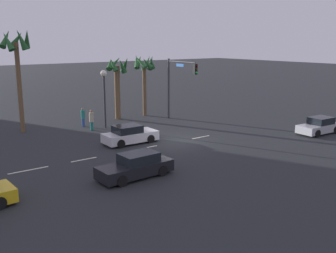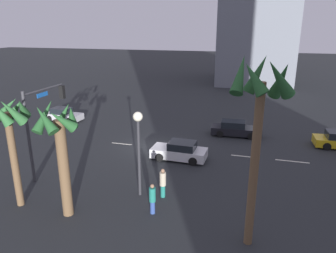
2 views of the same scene
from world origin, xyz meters
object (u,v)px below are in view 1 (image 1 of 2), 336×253
at_px(car_0, 319,126).
at_px(pedestrian_0, 83,117).
at_px(traffic_signal, 178,79).
at_px(palm_tree_2, 145,68).
at_px(car_1, 130,135).
at_px(palm_tree_1, 118,76).
at_px(palm_tree_0, 17,55).
at_px(car_4, 136,166).
at_px(streetlamp, 104,87).
at_px(pedestrian_1, 91,120).

height_order(car_0, pedestrian_0, pedestrian_0).
relative_size(traffic_signal, palm_tree_2, 0.93).
relative_size(car_1, palm_tree_1, 0.67).
bearing_deg(pedestrian_0, car_1, -87.41).
height_order(pedestrian_0, palm_tree_0, palm_tree_0).
bearing_deg(traffic_signal, car_1, -150.55).
distance_m(car_0, car_1, 16.17).
bearing_deg(traffic_signal, palm_tree_0, 163.57).
distance_m(palm_tree_1, palm_tree_2, 3.22).
xyz_separation_m(car_4, palm_tree_1, (7.79, 15.79, 3.65)).
bearing_deg(car_4, car_0, -0.16).
height_order(car_0, car_1, car_1).
distance_m(car_1, pedestrian_0, 7.68).
distance_m(streetlamp, pedestrian_0, 3.56).
bearing_deg(streetlamp, car_0, -43.22).
bearing_deg(traffic_signal, pedestrian_1, 172.77).
distance_m(car_4, palm_tree_0, 16.79).
xyz_separation_m(car_4, traffic_signal, (12.03, 11.51, 3.42)).
bearing_deg(palm_tree_1, pedestrian_0, -163.47).
bearing_deg(car_0, palm_tree_1, 123.62).
height_order(pedestrian_0, pedestrian_1, pedestrian_1).
distance_m(traffic_signal, pedestrian_1, 9.35).
xyz_separation_m(palm_tree_0, palm_tree_2, (12.72, 0.09, -1.62)).
xyz_separation_m(traffic_signal, pedestrian_1, (-8.75, 1.11, -3.11)).
height_order(car_1, car_4, car_1).
xyz_separation_m(pedestrian_1, palm_tree_2, (7.64, 3.06, 4.02)).
bearing_deg(palm_tree_0, palm_tree_2, 0.39).
relative_size(car_1, streetlamp, 0.81).
xyz_separation_m(car_4, streetlamp, (4.70, 12.75, 3.08)).
distance_m(car_4, pedestrian_1, 13.05).
height_order(car_4, traffic_signal, traffic_signal).
xyz_separation_m(car_1, palm_tree_1, (4.12, 9.00, 3.65)).
relative_size(traffic_signal, pedestrian_1, 3.30).
bearing_deg(streetlamp, car_1, -99.81).
xyz_separation_m(traffic_signal, palm_tree_1, (-4.25, 4.27, 0.23)).
xyz_separation_m(pedestrian_0, palm_tree_0, (-5.12, 1.13, 5.68)).
bearing_deg(pedestrian_0, streetlamp, -51.30).
relative_size(palm_tree_0, palm_tree_2, 1.36).
distance_m(pedestrian_0, palm_tree_1, 5.75).
bearing_deg(pedestrian_0, palm_tree_1, 16.53).
distance_m(pedestrian_0, palm_tree_2, 8.70).
height_order(streetlamp, palm_tree_2, palm_tree_2).
bearing_deg(streetlamp, palm_tree_2, 25.21).
relative_size(pedestrian_0, pedestrian_1, 0.96).
relative_size(car_0, car_4, 0.91).
bearing_deg(pedestrian_1, pedestrian_0, 88.81).
height_order(car_1, palm_tree_2, palm_tree_2).
bearing_deg(traffic_signal, pedestrian_0, 161.30).
height_order(pedestrian_0, palm_tree_2, palm_tree_2).
xyz_separation_m(car_4, pedestrian_0, (3.33, 14.46, 0.28)).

